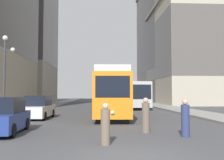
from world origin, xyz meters
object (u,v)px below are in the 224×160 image
(pedestrian_on_sidewalk, at_px, (146,116))
(parked_car_left_near, at_px, (39,108))
(parked_car_left_mid, at_px, (3,116))
(streetcar, at_px, (111,92))
(transit_bus, at_px, (134,94))
(pedestrian_crossing_far, at_px, (185,119))
(pedestrian_crossing_near, at_px, (105,125))
(lamp_post_left_near, at_px, (5,65))

(pedestrian_on_sidewalk, bearing_deg, parked_car_left_near, -62.82)
(parked_car_left_near, relative_size, parked_car_left_mid, 1.10)
(streetcar, relative_size, transit_bus, 1.08)
(streetcar, xyz_separation_m, parked_car_left_near, (-5.98, -1.53, -1.26))
(transit_bus, bearing_deg, streetcar, -106.51)
(pedestrian_crossing_far, bearing_deg, streetcar, -149.52)
(transit_bus, relative_size, pedestrian_crossing_far, 6.89)
(parked_car_left_mid, relative_size, pedestrian_on_sidewalk, 2.47)
(pedestrian_crossing_near, relative_size, lamp_post_left_near, 0.27)
(pedestrian_crossing_near, height_order, pedestrian_crossing_far, pedestrian_crossing_far)
(parked_car_left_mid, bearing_deg, transit_bus, 63.88)
(parked_car_left_mid, distance_m, pedestrian_on_sidewalk, 7.23)
(streetcar, bearing_deg, parked_car_left_mid, -120.03)
(parked_car_left_near, xyz_separation_m, pedestrian_on_sidewalk, (7.23, -8.05, -0.01))
(pedestrian_crossing_far, height_order, lamp_post_left_near, lamp_post_left_near)
(streetcar, height_order, lamp_post_left_near, lamp_post_left_near)
(parked_car_left_mid, relative_size, pedestrian_crossing_far, 2.54)
(parked_car_left_near, distance_m, pedestrian_on_sidewalk, 10.82)
(pedestrian_crossing_near, height_order, lamp_post_left_near, lamp_post_left_near)
(pedestrian_crossing_far, relative_size, pedestrian_on_sidewalk, 0.97)
(transit_bus, height_order, pedestrian_crossing_near, transit_bus)
(parked_car_left_mid, bearing_deg, parked_car_left_near, 87.59)
(parked_car_left_near, distance_m, lamp_post_left_near, 4.47)
(parked_car_left_near, bearing_deg, pedestrian_crossing_far, -45.18)
(streetcar, relative_size, pedestrian_on_sidewalk, 7.24)
(transit_bus, distance_m, pedestrian_on_sidewalk, 22.89)
(pedestrian_crossing_far, xyz_separation_m, pedestrian_on_sidewalk, (-1.59, 1.40, 0.02))
(streetcar, xyz_separation_m, transit_bus, (3.91, 13.12, -0.15))
(transit_bus, relative_size, pedestrian_crossing_near, 7.33)
(pedestrian_crossing_near, height_order, pedestrian_on_sidewalk, pedestrian_on_sidewalk)
(pedestrian_on_sidewalk, bearing_deg, pedestrian_crossing_far, 123.85)
(parked_car_left_near, bearing_deg, streetcar, 16.19)
(parked_car_left_near, bearing_deg, parked_car_left_mid, -88.19)
(parked_car_left_mid, bearing_deg, pedestrian_on_sidewalk, -3.86)
(transit_bus, xyz_separation_m, parked_car_left_mid, (-9.90, -22.52, -1.10))
(parked_car_left_mid, xyz_separation_m, lamp_post_left_near, (-1.90, 5.43, 3.23))
(transit_bus, xyz_separation_m, pedestrian_crossing_far, (-1.08, -24.10, -1.14))
(pedestrian_crossing_far, bearing_deg, pedestrian_on_sidewalk, -115.39)
(streetcar, distance_m, pedestrian_crossing_near, 12.81)
(pedestrian_crossing_far, bearing_deg, pedestrian_crossing_near, -49.41)
(streetcar, distance_m, pedestrian_on_sidewalk, 9.75)
(streetcar, xyz_separation_m, lamp_post_left_near, (-7.89, -3.97, 1.97))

